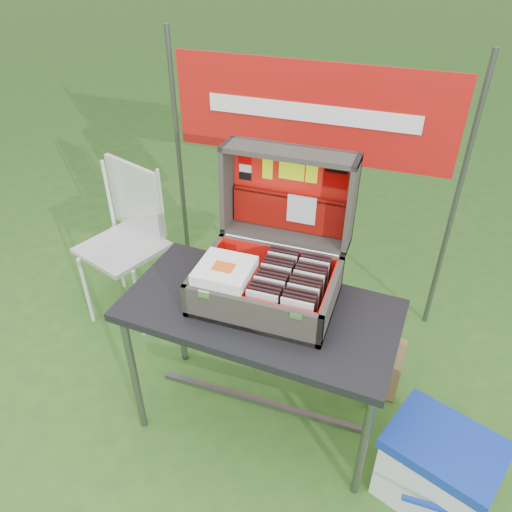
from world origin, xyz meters
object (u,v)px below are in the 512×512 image
at_px(suitcase, 271,238).
at_px(chair, 122,249).
at_px(cooler, 437,470).
at_px(table, 259,366).
at_px(cardboard_box, 367,363).

relative_size(suitcase, chair, 0.63).
bearing_deg(cooler, table, -169.25).
bearing_deg(suitcase, cooler, -17.11).
xyz_separation_m(suitcase, cardboard_box, (0.48, 0.27, -0.88)).
bearing_deg(chair, table, -6.67).
bearing_deg(chair, cooler, 0.32).
bearing_deg(table, chair, 156.90).
distance_m(table, cardboard_box, 0.65).
relative_size(cooler, cardboard_box, 1.21).
bearing_deg(table, cardboard_box, 41.34).
xyz_separation_m(cooler, cardboard_box, (-0.39, 0.54, -0.01)).
bearing_deg(suitcase, table, -95.45).
bearing_deg(cardboard_box, chair, 176.97).
height_order(suitcase, cooler, suitcase).
relative_size(cooler, chair, 0.47).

